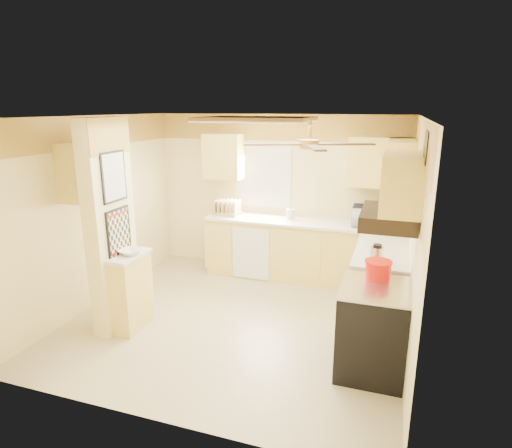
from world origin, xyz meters
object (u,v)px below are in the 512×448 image
(microwave, at_px, (371,216))
(dutch_oven, at_px, (378,269))
(bowl, at_px, (130,252))
(stove, at_px, (372,329))
(kettle, at_px, (377,255))

(microwave, xyz_separation_m, dutch_oven, (0.20, -1.91, -0.07))
(bowl, height_order, dutch_oven, dutch_oven)
(stove, relative_size, kettle, 4.16)
(stove, bearing_deg, microwave, 95.23)
(stove, bearing_deg, dutch_oven, 88.87)
(bowl, relative_size, dutch_oven, 0.90)
(microwave, height_order, dutch_oven, microwave)
(dutch_oven, bearing_deg, kettle, 95.46)
(stove, xyz_separation_m, kettle, (-0.03, 0.60, 0.58))
(dutch_oven, xyz_separation_m, kettle, (-0.03, 0.35, 0.03))
(dutch_oven, relative_size, kettle, 1.25)
(bowl, distance_m, dutch_oven, 2.79)
(stove, xyz_separation_m, bowl, (-2.78, 0.00, 0.51))
(microwave, height_order, kettle, microwave)
(dutch_oven, bearing_deg, microwave, 96.04)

